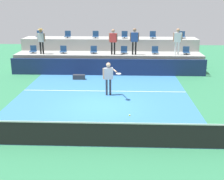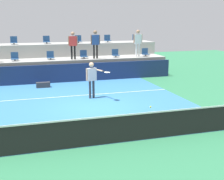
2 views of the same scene
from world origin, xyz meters
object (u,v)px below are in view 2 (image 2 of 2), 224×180
stadium_chair_upper_mid_right (78,40)px  tennis_ball (151,107)px  stadium_chair_lower_mid_right (84,55)px  stadium_chair_lower_left (15,57)px  tennis_player (92,76)px  spectator_in_white (73,43)px  stadium_chair_upper_right (108,39)px  stadium_chair_upper_mid_left (47,40)px  stadium_chair_lower_right (115,54)px  stadium_chair_lower_far_right (145,53)px  stadium_chair_lower_mid_left (50,56)px  equipment_bag (43,85)px  spectator_leaning_on_rail (95,41)px  spectator_in_grey (138,40)px  stadium_chair_upper_far_right (136,39)px  stadium_chair_upper_left (14,41)px

stadium_chair_upper_mid_right → tennis_ball: stadium_chair_upper_mid_right is taller
stadium_chair_lower_mid_right → stadium_chair_lower_left: bearing=180.0°
stadium_chair_lower_mid_right → tennis_ball: bearing=-88.7°
tennis_player → spectator_in_white: 5.28m
stadium_chair_upper_right → tennis_player: 7.98m
stadium_chair_lower_mid_right → stadium_chair_upper_mid_left: 2.93m
stadium_chair_upper_right → tennis_ball: size_ratio=7.65×
stadium_chair_lower_mid_right → stadium_chair_lower_right: (2.15, 0.00, 0.00)m
tennis_player → tennis_ball: size_ratio=25.77×
stadium_chair_lower_right → stadium_chair_lower_far_right: bearing=0.0°
stadium_chair_lower_mid_left → tennis_player: 5.70m
stadium_chair_lower_far_right → stadium_chair_upper_right: stadium_chair_upper_right is taller
stadium_chair_lower_mid_left → stadium_chair_lower_mid_right: same height
tennis_player → stadium_chair_lower_right: bearing=62.0°
equipment_bag → spectator_leaning_on_rail: bearing=29.5°
stadium_chair_upper_mid_right → stadium_chair_upper_right: same height
stadium_chair_lower_left → stadium_chair_lower_right: (6.42, 0.00, 0.00)m
stadium_chair_lower_left → spectator_leaning_on_rail: bearing=-4.4°
stadium_chair_upper_mid_left → spectator_in_white: bearing=-57.3°
stadium_chair_upper_mid_right → spectator_in_grey: (3.55, -2.18, 0.02)m
tennis_player → spectator_leaning_on_rail: (1.47, 5.14, 1.26)m
stadium_chair_lower_left → spectator_leaning_on_rail: (4.95, -0.38, 0.87)m
stadium_chair_lower_mid_right → equipment_bag: stadium_chair_lower_mid_right is taller
stadium_chair_upper_mid_right → spectator_leaning_on_rail: spectator_leaning_on_rail is taller
stadium_chair_lower_mid_right → equipment_bag: bearing=-140.0°
stadium_chair_upper_mid_right → stadium_chair_upper_far_right: size_ratio=1.00×
stadium_chair_lower_mid_right → tennis_ball: size_ratio=7.65×
stadium_chair_lower_right → stadium_chair_lower_left: bearing=180.0°
spectator_in_grey → stadium_chair_lower_right: bearing=164.9°
stadium_chair_lower_mid_left → stadium_chair_lower_mid_right: (2.12, 0.00, 0.00)m
stadium_chair_lower_mid_left → tennis_player: bearing=-76.4°
stadium_chair_lower_mid_left → spectator_in_white: 1.65m
stadium_chair_lower_right → spectator_in_grey: size_ratio=0.29×
tennis_player → spectator_leaning_on_rail: spectator_leaning_on_rail is taller
stadium_chair_lower_mid_right → spectator_in_grey: spectator_in_grey is taller
stadium_chair_upper_mid_right → spectator_in_white: size_ratio=0.30×
stadium_chair_lower_mid_left → spectator_leaning_on_rail: 2.97m
spectator_in_white → equipment_bag: spectator_in_white is taller
stadium_chair_lower_left → stadium_chair_upper_left: bearing=89.6°
stadium_chair_lower_mid_left → tennis_ball: size_ratio=7.65×
spectator_in_white → tennis_ball: 9.90m
stadium_chair_upper_mid_right → stadium_chair_upper_left: bearing=180.0°
stadium_chair_upper_right → tennis_player: size_ratio=0.30×
stadium_chair_upper_right → spectator_leaning_on_rail: bearing=-123.4°
stadium_chair_lower_far_right → stadium_chair_upper_mid_right: stadium_chair_upper_mid_right is taller
stadium_chair_upper_mid_left → tennis_player: size_ratio=0.30×
stadium_chair_lower_far_right → stadium_chair_upper_far_right: 1.99m
stadium_chair_lower_left → stadium_chair_lower_far_right: (8.56, 0.00, 0.00)m
stadium_chair_upper_left → tennis_player: size_ratio=0.30×
stadium_chair_lower_left → stadium_chair_lower_mid_left: 2.14m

